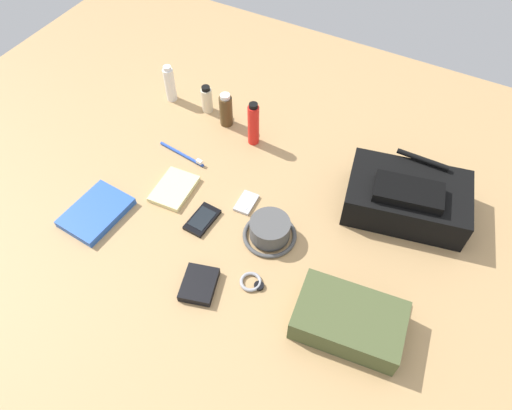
{
  "coord_description": "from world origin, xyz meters",
  "views": [
    {
      "loc": [
        0.41,
        -0.77,
        1.16
      ],
      "look_at": [
        0.0,
        0.0,
        0.04
      ],
      "focal_mm": 32.97,
      "sensor_mm": 36.0,
      "label": 1
    }
  ],
  "objects_px": {
    "toothpaste_tube": "(170,84)",
    "wristwatch": "(252,282)",
    "backpack": "(407,197)",
    "toothbrush": "(184,155)",
    "cologne_bottle": "(226,110)",
    "cell_phone": "(202,220)",
    "bucket_hat": "(270,231)",
    "paperback_novel": "(96,213)",
    "toiletry_pouch": "(349,319)",
    "wallet": "(199,284)",
    "notepad": "(174,189)",
    "sunscreen_spray": "(253,124)",
    "media_player": "(246,203)",
    "lotion_bottle": "(207,99)"
  },
  "relations": [
    {
      "from": "sunscreen_spray",
      "to": "lotion_bottle",
      "type": "bearing_deg",
      "value": 164.12
    },
    {
      "from": "sunscreen_spray",
      "to": "notepad",
      "type": "bearing_deg",
      "value": -110.33
    },
    {
      "from": "cell_phone",
      "to": "media_player",
      "type": "distance_m",
      "value": 0.15
    },
    {
      "from": "backpack",
      "to": "paperback_novel",
      "type": "xyz_separation_m",
      "value": [
        -0.82,
        -0.47,
        -0.05
      ]
    },
    {
      "from": "toiletry_pouch",
      "to": "sunscreen_spray",
      "type": "relative_size",
      "value": 1.74
    },
    {
      "from": "cologne_bottle",
      "to": "toothbrush",
      "type": "xyz_separation_m",
      "value": [
        -0.04,
        -0.21,
        -0.06
      ]
    },
    {
      "from": "media_player",
      "to": "wristwatch",
      "type": "relative_size",
      "value": 1.22
    },
    {
      "from": "bucket_hat",
      "to": "sunscreen_spray",
      "type": "distance_m",
      "value": 0.41
    },
    {
      "from": "toiletry_pouch",
      "to": "wallet",
      "type": "height_order",
      "value": "toiletry_pouch"
    },
    {
      "from": "bucket_hat",
      "to": "cologne_bottle",
      "type": "distance_m",
      "value": 0.51
    },
    {
      "from": "backpack",
      "to": "toiletry_pouch",
      "type": "xyz_separation_m",
      "value": [
        -0.01,
        -0.44,
        -0.02
      ]
    },
    {
      "from": "wristwatch",
      "to": "wallet",
      "type": "xyz_separation_m",
      "value": [
        -0.12,
        -0.08,
        0.01
      ]
    },
    {
      "from": "paperback_novel",
      "to": "toiletry_pouch",
      "type": "bearing_deg",
      "value": 1.97
    },
    {
      "from": "bucket_hat",
      "to": "cell_phone",
      "type": "xyz_separation_m",
      "value": [
        -0.21,
        -0.05,
        -0.02
      ]
    },
    {
      "from": "bucket_hat",
      "to": "paperback_novel",
      "type": "bearing_deg",
      "value": -160.23
    },
    {
      "from": "cologne_bottle",
      "to": "sunscreen_spray",
      "type": "xyz_separation_m",
      "value": [
        0.13,
        -0.04,
        0.02
      ]
    },
    {
      "from": "wallet",
      "to": "cell_phone",
      "type": "bearing_deg",
      "value": 104.06
    },
    {
      "from": "backpack",
      "to": "wristwatch",
      "type": "bearing_deg",
      "value": -122.66
    },
    {
      "from": "wallet",
      "to": "notepad",
      "type": "distance_m",
      "value": 0.36
    },
    {
      "from": "toothpaste_tube",
      "to": "wristwatch",
      "type": "xyz_separation_m",
      "value": [
        0.64,
        -0.55,
        -0.06
      ]
    },
    {
      "from": "wallet",
      "to": "backpack",
      "type": "bearing_deg",
      "value": 35.79
    },
    {
      "from": "sunscreen_spray",
      "to": "wristwatch",
      "type": "height_order",
      "value": "sunscreen_spray"
    },
    {
      "from": "toothpaste_tube",
      "to": "wristwatch",
      "type": "bearing_deg",
      "value": -40.4
    },
    {
      "from": "cell_phone",
      "to": "wallet",
      "type": "xyz_separation_m",
      "value": [
        0.11,
        -0.19,
        0.01
      ]
    },
    {
      "from": "backpack",
      "to": "sunscreen_spray",
      "type": "xyz_separation_m",
      "value": [
        -0.55,
        0.04,
        0.02
      ]
    },
    {
      "from": "cell_phone",
      "to": "bucket_hat",
      "type": "bearing_deg",
      "value": 12.87
    },
    {
      "from": "backpack",
      "to": "bucket_hat",
      "type": "height_order",
      "value": "backpack"
    },
    {
      "from": "media_player",
      "to": "toothpaste_tube",
      "type": "bearing_deg",
      "value": 147.88
    },
    {
      "from": "bucket_hat",
      "to": "notepad",
      "type": "bearing_deg",
      "value": 177.97
    },
    {
      "from": "backpack",
      "to": "toiletry_pouch",
      "type": "relative_size",
      "value": 1.36
    },
    {
      "from": "media_player",
      "to": "wallet",
      "type": "relative_size",
      "value": 0.79
    },
    {
      "from": "lotion_bottle",
      "to": "sunscreen_spray",
      "type": "xyz_separation_m",
      "value": [
        0.23,
        -0.06,
        0.03
      ]
    },
    {
      "from": "wristwatch",
      "to": "notepad",
      "type": "height_order",
      "value": "notepad"
    },
    {
      "from": "cell_phone",
      "to": "toothbrush",
      "type": "relative_size",
      "value": 0.62
    },
    {
      "from": "lotion_bottle",
      "to": "bucket_hat",
      "type": "bearing_deg",
      "value": -40.48
    },
    {
      "from": "cologne_bottle",
      "to": "wallet",
      "type": "bearing_deg",
      "value": -66.01
    },
    {
      "from": "backpack",
      "to": "toothpaste_tube",
      "type": "bearing_deg",
      "value": 173.89
    },
    {
      "from": "toothpaste_tube",
      "to": "wallet",
      "type": "distance_m",
      "value": 0.81
    },
    {
      "from": "toiletry_pouch",
      "to": "cell_phone",
      "type": "xyz_separation_m",
      "value": [
        -0.51,
        0.11,
        -0.03
      ]
    },
    {
      "from": "wristwatch",
      "to": "sunscreen_spray",
      "type": "bearing_deg",
      "value": 118.03
    },
    {
      "from": "bucket_hat",
      "to": "toothbrush",
      "type": "distance_m",
      "value": 0.43
    },
    {
      "from": "paperback_novel",
      "to": "toothpaste_tube",
      "type": "bearing_deg",
      "value": 101.0
    },
    {
      "from": "paperback_novel",
      "to": "wallet",
      "type": "height_order",
      "value": "same"
    },
    {
      "from": "toothpaste_tube",
      "to": "notepad",
      "type": "relative_size",
      "value": 0.97
    },
    {
      "from": "backpack",
      "to": "toothbrush",
      "type": "distance_m",
      "value": 0.74
    },
    {
      "from": "toothpaste_tube",
      "to": "wristwatch",
      "type": "height_order",
      "value": "toothpaste_tube"
    },
    {
      "from": "wallet",
      "to": "bucket_hat",
      "type": "bearing_deg",
      "value": 52.57
    },
    {
      "from": "toiletry_pouch",
      "to": "bucket_hat",
      "type": "relative_size",
      "value": 1.81
    },
    {
      "from": "bucket_hat",
      "to": "paperback_novel",
      "type": "relative_size",
      "value": 0.77
    },
    {
      "from": "sunscreen_spray",
      "to": "toiletry_pouch",
      "type": "bearing_deg",
      "value": -41.75
    }
  ]
}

